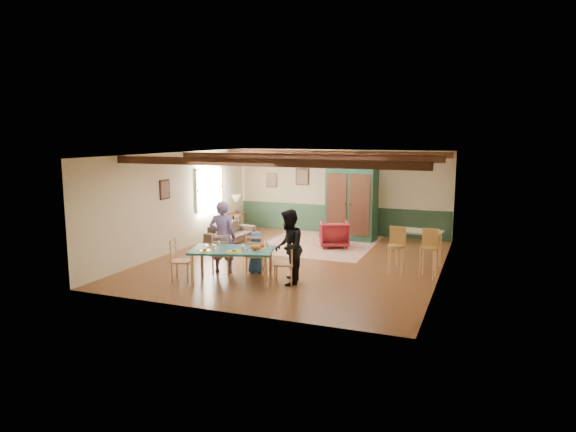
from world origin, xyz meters
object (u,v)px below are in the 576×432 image
(dining_chair_end_left, at_px, (182,260))
(cat, at_px, (256,247))
(sofa, at_px, (231,233))
(table_lamp, at_px, (236,204))
(dining_table, at_px, (232,266))
(dining_chair_far_right, at_px, (256,254))
(person_woman, at_px, (288,247))
(bar_stool_left, at_px, (396,252))
(dining_chair_far_left, at_px, (222,254))
(end_table, at_px, (237,223))
(person_child, at_px, (256,252))
(dining_chair_end_right, at_px, (284,263))
(person_man, at_px, (223,237))
(counter_table, at_px, (418,248))
(armchair, at_px, (334,234))
(bar_stool_right, at_px, (428,254))
(armoire, at_px, (352,202))

(dining_chair_end_left, height_order, cat, dining_chair_end_left)
(sofa, xyz_separation_m, table_lamp, (-0.50, 1.37, 0.67))
(dining_table, relative_size, dining_chair_far_right, 1.89)
(person_woman, bearing_deg, bar_stool_left, 111.51)
(dining_chair_far_right, distance_m, cat, 0.89)
(dining_chair_far_left, bearing_deg, dining_chair_far_right, 180.00)
(cat, xyz_separation_m, end_table, (-3.08, 5.08, -0.50))
(dining_chair_far_left, xyz_separation_m, cat, (1.11, -0.52, 0.36))
(end_table, bearing_deg, person_child, -57.72)
(person_woman, bearing_deg, dining_chair_end_right, -90.00)
(dining_chair_end_right, height_order, person_man, person_man)
(dining_chair_end_right, distance_m, person_child, 1.07)
(person_man, xyz_separation_m, counter_table, (4.15, 2.24, -0.40))
(dining_chair_end_left, bearing_deg, counter_table, -71.13)
(armchair, height_order, bar_stool_right, bar_stool_right)
(bar_stool_left, bearing_deg, armoire, 118.42)
(dining_chair_end_right, distance_m, bar_stool_left, 2.63)
(bar_stool_left, bearing_deg, dining_table, -150.42)
(dining_chair_end_left, xyz_separation_m, cat, (1.63, 0.35, 0.36))
(person_child, height_order, armchair, person_child)
(dining_chair_far_left, bearing_deg, dining_chair_end_left, 43.83)
(sofa, bearing_deg, dining_table, -149.31)
(sofa, bearing_deg, end_table, 22.48)
(person_woman, xyz_separation_m, table_lamp, (-3.71, 4.80, 0.13))
(counter_table, bearing_deg, table_lamp, 159.76)
(armoire, bearing_deg, table_lamp, -169.87)
(dining_chair_far_right, bearing_deg, armchair, -119.86)
(dining_chair_far_left, distance_m, dining_chair_far_right, 0.78)
(dining_chair_far_left, relative_size, bar_stool_right, 0.85)
(end_table, height_order, bar_stool_left, bar_stool_left)
(dining_chair_far_right, distance_m, person_woman, 1.14)
(armchair, height_order, bar_stool_left, bar_stool_left)
(dining_table, distance_m, armoire, 5.60)
(bar_stool_right, bearing_deg, sofa, 168.56)
(armoire, relative_size, sofa, 1.26)
(person_woman, bearing_deg, person_man, -115.87)
(cat, relative_size, armchair, 0.43)
(dining_chair_far_right, height_order, armoire, armoire)
(armoire, xyz_separation_m, armchair, (-0.18, -1.22, -0.80))
(person_child, relative_size, armoire, 0.42)
(dining_table, height_order, bar_stool_left, bar_stool_left)
(dining_chair_far_left, height_order, dining_chair_end_right, same)
(dining_chair_far_left, relative_size, person_child, 0.95)
(dining_chair_far_left, distance_m, armoire, 5.21)
(person_man, bearing_deg, sofa, -80.70)
(person_child, height_order, cat, person_child)
(counter_table, relative_size, bar_stool_left, 0.97)
(person_woman, bearing_deg, dining_chair_far_left, -113.57)
(dining_chair_far_left, height_order, person_man, person_man)
(table_lamp, height_order, bar_stool_left, table_lamp)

